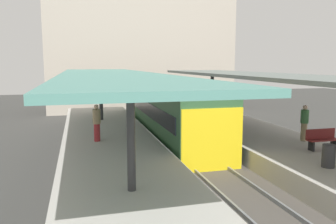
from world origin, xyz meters
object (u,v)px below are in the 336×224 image
Objects in this scene: commuter_train at (168,111)px; passenger_mid_platform at (304,122)px; passenger_far_end at (97,122)px; platform_bench at (322,139)px; litter_bin at (328,156)px; passenger_near_bench at (230,112)px; platform_sign at (206,96)px.

passenger_mid_platform is (4.93, -6.24, 0.14)m from commuter_train.
commuter_train is at bearing 41.10° from passenger_far_end.
platform_bench is 9.86m from passenger_far_end.
passenger_mid_platform is at bearing 78.54° from platform_bench.
commuter_train is 17.75× the size of litter_bin.
passenger_mid_platform reaches higher than litter_bin.
platform_bench is 0.81× the size of passenger_near_bench.
platform_sign is 1.29× the size of passenger_far_end.
commuter_train is at bearing 120.42° from platform_bench.
platform_bench is 0.84× the size of passenger_mid_platform.
passenger_far_end is at bearing 140.87° from litter_bin.
passenger_near_bench reaches higher than platform_bench.
commuter_train is 10.14× the size of platform_bench.
passenger_far_end is at bearing 165.60° from passenger_mid_platform.
passenger_near_bench is 1.00× the size of passenger_far_end.
platform_sign is at bearing 106.94° from platform_bench.
platform_sign is 1.29× the size of passenger_near_bench.
passenger_far_end is at bearing -167.94° from passenger_near_bench.
platform_sign reaches higher than passenger_mid_platform.
passenger_near_bench and passenger_far_end have the same top height.
litter_bin is 0.47× the size of passenger_far_end.
platform_bench reaches higher than litter_bin.
passenger_far_end reaches higher than platform_bench.
platform_sign is at bearing 27.42° from passenger_far_end.
litter_bin is (-1.47, -2.13, -0.06)m from platform_bench.
passenger_near_bench is (-1.55, 5.59, 0.43)m from platform_bench.
passenger_mid_platform is at bearing -51.69° from commuter_train.
commuter_train reaches higher than passenger_far_end.
passenger_far_end is (-4.40, -3.84, 0.16)m from commuter_train.
commuter_train reaches higher than platform_sign.
passenger_far_end is (-7.53, 6.13, 0.49)m from litter_bin.
platform_sign reaches higher than passenger_near_bench.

